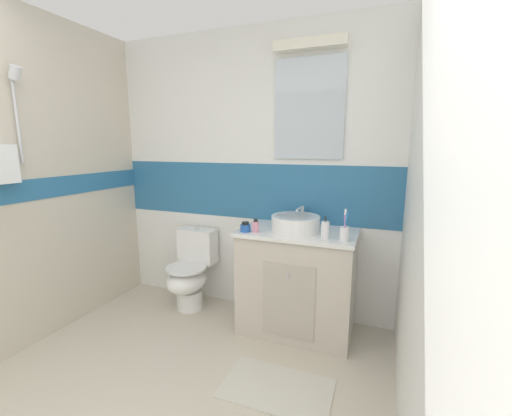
# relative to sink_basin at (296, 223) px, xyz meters

# --- Properties ---
(ground_plane) EXTENTS (3.20, 3.48, 0.04)m
(ground_plane) POSITION_rel_sink_basin_xyz_m (-0.51, -0.92, -0.93)
(ground_plane) COLOR beige
(wall_back_tiled) EXTENTS (3.20, 0.20, 2.50)m
(wall_back_tiled) POSITION_rel_sink_basin_xyz_m (-0.50, 0.33, 0.35)
(wall_back_tiled) COLOR white
(wall_back_tiled) RESTS_ON ground_plane
(wall_left_shower_alcove) EXTENTS (0.27, 3.48, 2.50)m
(wall_left_shower_alcove) POSITION_rel_sink_basin_xyz_m (-1.86, -0.92, 0.34)
(wall_left_shower_alcove) COLOR beige
(wall_left_shower_alcove) RESTS_ON ground_plane
(wall_right_plain) EXTENTS (0.10, 3.48, 2.50)m
(wall_right_plain) POSITION_rel_sink_basin_xyz_m (0.84, -0.92, 0.34)
(wall_right_plain) COLOR white
(wall_right_plain) RESTS_ON ground_plane
(vanity_cabinet) EXTENTS (0.91, 0.56, 0.85)m
(vanity_cabinet) POSITION_rel_sink_basin_xyz_m (0.02, 0.01, -0.49)
(vanity_cabinet) COLOR beige
(vanity_cabinet) RESTS_ON ground_plane
(sink_basin) EXTENTS (0.38, 0.43, 0.17)m
(sink_basin) POSITION_rel_sink_basin_xyz_m (0.00, 0.00, 0.00)
(sink_basin) COLOR white
(sink_basin) RESTS_ON vanity_cabinet
(toilet) EXTENTS (0.37, 0.50, 0.74)m
(toilet) POSITION_rel_sink_basin_xyz_m (-1.00, 0.03, -0.57)
(toilet) COLOR white
(toilet) RESTS_ON ground_plane
(toothbrush_cup) EXTENTS (0.07, 0.07, 0.23)m
(toothbrush_cup) POSITION_rel_sink_basin_xyz_m (0.39, -0.16, -0.00)
(toothbrush_cup) COLOR white
(toothbrush_cup) RESTS_ON vanity_cabinet
(soap_dispenser) EXTENTS (0.06, 0.06, 0.17)m
(soap_dispenser) POSITION_rel_sink_basin_xyz_m (0.26, -0.15, 0.00)
(soap_dispenser) COLOR white
(soap_dispenser) RESTS_ON vanity_cabinet
(perfume_flask_small) EXTENTS (0.04, 0.03, 0.10)m
(perfume_flask_small) POSITION_rel_sink_basin_xyz_m (-0.27, -0.16, -0.01)
(perfume_flask_small) COLOR pink
(perfume_flask_small) RESTS_ON vanity_cabinet
(hair_gel_jar) EXTENTS (0.08, 0.08, 0.08)m
(hair_gel_jar) POSITION_rel_sink_basin_xyz_m (-0.35, -0.18, -0.03)
(hair_gel_jar) COLOR #2659B2
(hair_gel_jar) RESTS_ON vanity_cabinet
(bath_mat) EXTENTS (0.69, 0.42, 0.01)m
(bath_mat) POSITION_rel_sink_basin_xyz_m (0.09, -0.72, -0.91)
(bath_mat) COLOR beige
(bath_mat) RESTS_ON ground_plane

